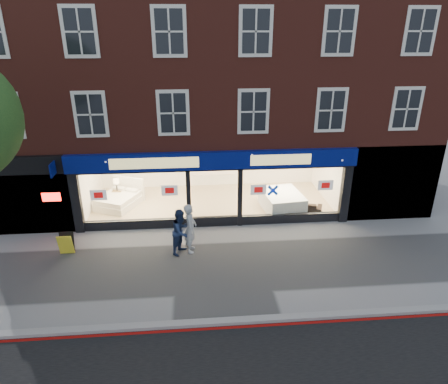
{
  "coord_description": "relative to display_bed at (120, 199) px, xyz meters",
  "views": [
    {
      "loc": [
        -0.89,
        -11.85,
        7.86
      ],
      "look_at": [
        0.35,
        2.5,
        1.76
      ],
      "focal_mm": 32.0,
      "sensor_mm": 36.0,
      "label": 1
    }
  ],
  "objects": [
    {
      "name": "pedestrian_blue",
      "position": [
        2.9,
        -4.19,
        0.46
      ],
      "size": [
        1.0,
        1.06,
        1.74
      ],
      "primitive_type": "imported",
      "rotation": [
        0.0,
        0.0,
        1.03
      ],
      "color": "#1B294D",
      "rests_on": "ground"
    },
    {
      "name": "a_board",
      "position": [
        -1.33,
        -3.92,
        -0.0
      ],
      "size": [
        0.53,
        0.34,
        0.81
      ],
      "primitive_type": "cube",
      "rotation": [
        0.0,
        0.0,
        -0.0
      ],
      "color": "yellow",
      "rests_on": "ground"
    },
    {
      "name": "sofa",
      "position": [
        8.2,
        -1.36,
        -0.06
      ],
      "size": [
        1.84,
        1.29,
        0.5
      ],
      "primitive_type": "imported",
      "rotation": [
        0.0,
        0.0,
        2.74
      ],
      "color": "black",
      "rests_on": "showroom_floor"
    },
    {
      "name": "kerb_stone",
      "position": [
        4.24,
        -8.16,
        -0.35
      ],
      "size": [
        60.0,
        0.25,
        0.12
      ],
      "primitive_type": "cube",
      "color": "gray",
      "rests_on": "ground"
    },
    {
      "name": "showroom_floor",
      "position": [
        4.24,
        -0.01,
        -0.36
      ],
      "size": [
        11.0,
        4.5,
        0.1
      ],
      "primitive_type": "cube",
      "color": "tan",
      "rests_on": "ground"
    },
    {
      "name": "building",
      "position": [
        4.23,
        1.68,
        6.26
      ],
      "size": [
        19.0,
        8.26,
        10.3
      ],
      "color": "maroon",
      "rests_on": "ground"
    },
    {
      "name": "bedside_table",
      "position": [
        -0.16,
        0.47,
        -0.03
      ],
      "size": [
        0.5,
        0.5,
        0.55
      ],
      "primitive_type": "cube",
      "rotation": [
        0.0,
        0.0,
        -0.11
      ],
      "color": "brown",
      "rests_on": "showroom_floor"
    },
    {
      "name": "pedestrian_grey",
      "position": [
        3.23,
        -4.11,
        0.54
      ],
      "size": [
        0.5,
        0.72,
        1.89
      ],
      "primitive_type": "imported",
      "rotation": [
        0.0,
        0.0,
        1.5
      ],
      "color": "#B8BBC0",
      "rests_on": "ground"
    },
    {
      "name": "ground",
      "position": [
        4.24,
        -5.26,
        -0.41
      ],
      "size": [
        120.0,
        120.0,
        0.0
      ],
      "primitive_type": "plane",
      "color": "gray",
      "rests_on": "ground"
    },
    {
      "name": "display_bed",
      "position": [
        0.0,
        0.0,
        0.0
      ],
      "size": [
        2.25,
        2.43,
        1.09
      ],
      "rotation": [
        0.0,
        0.0,
        -0.43
      ],
      "color": "white",
      "rests_on": "showroom_floor"
    },
    {
      "name": "kerb_line",
      "position": [
        4.24,
        -8.36,
        -0.4
      ],
      "size": [
        60.0,
        0.1,
        0.01
      ],
      "primitive_type": "cube",
      "color": "#8C0A07",
      "rests_on": "ground"
    },
    {
      "name": "mattress_stack",
      "position": [
        7.34,
        -1.09,
        0.09
      ],
      "size": [
        1.85,
        2.22,
        0.8
      ],
      "rotation": [
        0.0,
        0.0,
        0.13
      ],
      "color": "white",
      "rests_on": "showroom_floor"
    }
  ]
}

